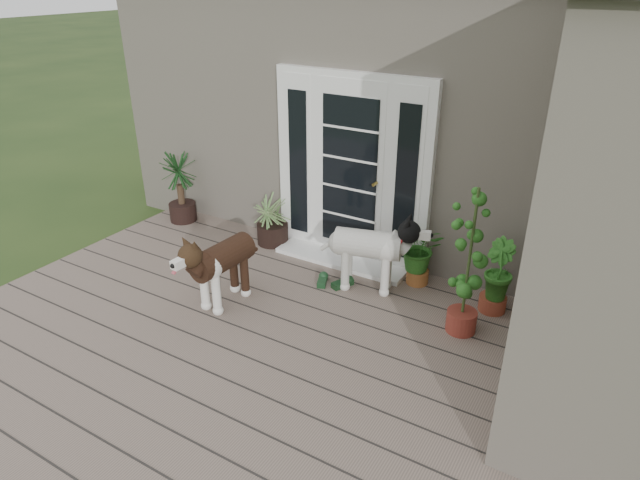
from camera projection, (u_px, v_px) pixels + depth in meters
The scene contains 14 objects.
deck at pixel (252, 364), 4.93m from camera, with size 6.20×4.60×0.12m, color #6B5B4C.
house_main at pixel (435, 106), 7.55m from camera, with size 7.40×4.00×3.10m, color #665E54.
door_unit at pixel (351, 170), 6.22m from camera, with size 1.90×0.14×2.15m, color white.
door_step at pixel (341, 260), 6.52m from camera, with size 1.60×0.40×0.05m, color white.
brindle_dog at pixel (224, 269), 5.58m from camera, with size 0.39×0.92×0.77m, color #372014, non-canonical shape.
white_dog at pixel (368, 256), 5.82m from camera, with size 0.40×0.93×0.78m, color white, non-canonical shape.
spider_plant at pixel (272, 218), 6.83m from camera, with size 0.65×0.65×0.69m, color #828F58, non-canonical shape.
yucca at pixel (180, 186), 7.40m from camera, with size 0.68×0.68×0.98m, color black, non-canonical shape.
herb_a at pixel (419, 257), 5.96m from camera, with size 0.50×0.50×0.63m, color #255518.
herb_b at pixel (495, 286), 5.49m from camera, with size 0.37×0.37×0.56m, color #1E5C1A.
herb_c at pixel (542, 291), 5.38m from camera, with size 0.38×0.38×0.58m, color #1C611B.
sapling at pixel (469, 261), 4.96m from camera, with size 0.44×0.44×1.50m, color #285518, non-canonical shape.
clog_left at pixel (322, 280), 6.06m from camera, with size 0.13×0.27×0.08m, color #16371B, non-canonical shape.
clog_right at pixel (342, 283), 6.01m from camera, with size 0.13×0.28×0.09m, color black, non-canonical shape.
Camera 1 is at (2.54, -2.67, 3.22)m, focal length 31.13 mm.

